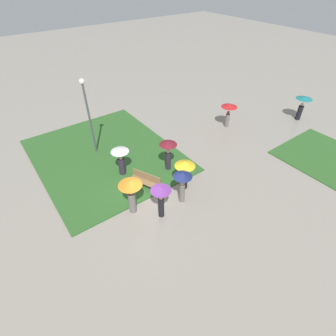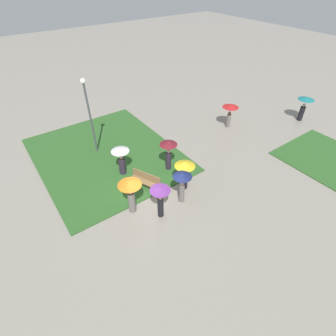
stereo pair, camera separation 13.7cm
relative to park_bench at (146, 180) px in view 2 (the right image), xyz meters
name	(u,v)px [view 2 (the right image)]	position (x,y,z in m)	size (l,w,h in m)	color
ground_plane	(149,201)	(1.00, -0.45, -0.47)	(90.00, 90.00, 0.00)	gray
lawn_patch_near	(106,154)	(-4.09, -0.48, -0.44)	(9.89, 8.13, 0.06)	#2D5B26
lawn_patch_far	(336,163)	(5.07, 10.67, -0.44)	(6.26, 5.03, 0.06)	#2D5B26
park_bench	(146,180)	(0.00, 0.00, 0.00)	(1.78, 1.10, 0.90)	brown
lamp_post	(88,108)	(-4.77, -0.80, 2.60)	(0.32, 0.32, 4.84)	#474C51
crowd_person_orange	(130,190)	(1.10, -1.46, 0.96)	(1.13, 1.13, 1.98)	slate
crowd_person_purple	(160,195)	(2.19, -0.50, 0.91)	(0.97, 0.97, 1.89)	black
crowd_person_maroon	(168,150)	(-0.53, 1.92, 0.96)	(1.01, 1.01, 1.99)	#2D2333
crowd_person_yellow	(185,169)	(1.27, 1.67, 0.84)	(1.09, 1.09, 1.78)	#2D2333
crowd_person_navy	(182,180)	(1.99, 0.93, 0.95)	(0.95, 0.95, 1.90)	slate
crowd_person_white	(121,157)	(-1.74, -0.49, 0.76)	(1.02, 1.02, 1.83)	#2D2333
lone_walker_far_path	(304,104)	(0.46, 13.82, 0.85)	(1.19, 1.19, 1.88)	black
lone_walker_mid_plaza	(230,109)	(-2.06, 8.48, 0.96)	(1.16, 1.16, 1.81)	slate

